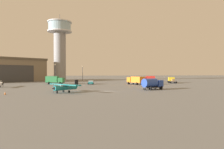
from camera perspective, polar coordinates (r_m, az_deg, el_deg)
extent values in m
plane|color=slate|center=(47.89, -2.48, -4.82)|extent=(400.00, 400.00, 0.00)
cylinder|color=gray|center=(110.28, -14.77, 5.08)|extent=(6.29, 6.29, 25.97)
cylinder|color=silver|center=(112.07, -14.79, 11.86)|extent=(12.81, 12.81, 0.60)
cylinder|color=#99B7C6|center=(112.58, -14.79, 13.12)|extent=(11.79, 11.79, 4.41)
cylinder|color=silver|center=(113.13, -14.80, 14.33)|extent=(12.81, 12.81, 0.50)
cylinder|color=#38383D|center=(113.68, -14.80, 15.43)|extent=(0.16, 0.16, 4.00)
cube|color=#7A6B56|center=(107.99, -27.77, 0.93)|extent=(36.01, 34.31, 10.24)
cube|color=brown|center=(108.16, -27.79, 3.91)|extent=(36.85, 35.15, 1.00)
cube|color=#38383A|center=(98.46, -26.01, 0.22)|extent=(13.11, 10.36, 7.68)
cylinder|color=teal|center=(45.82, -13.22, -3.64)|extent=(5.06, 4.91, 1.17)
cone|color=#38383D|center=(43.97, -16.51, -3.84)|extent=(1.18, 1.18, 0.82)
cube|color=#38383D|center=(43.97, -16.51, -3.84)|extent=(0.11, 0.11, 1.79)
cube|color=teal|center=(45.60, -13.51, -2.81)|extent=(7.54, 7.80, 0.19)
cylinder|color=black|center=(46.83, -14.62, -3.19)|extent=(0.70, 0.72, 1.28)
cylinder|color=black|center=(44.43, -12.33, -3.40)|extent=(0.70, 0.72, 1.28)
cube|color=#99B7C6|center=(45.11, -14.37, -3.31)|extent=(1.40, 1.39, 0.66)
cone|color=teal|center=(47.80, -10.20, -3.34)|extent=(1.56, 1.55, 0.88)
cube|color=black|center=(47.75, -10.20, -2.44)|extent=(0.83, 0.80, 1.60)
cube|color=teal|center=(47.79, -10.20, -3.17)|extent=(2.57, 2.63, 0.09)
cylinder|color=black|center=(44.56, -15.54, -4.90)|extent=(0.50, 0.52, 0.57)
cylinder|color=black|center=(46.83, -13.81, -4.62)|extent=(0.50, 0.52, 0.57)
cylinder|color=black|center=(45.19, -12.23, -4.81)|extent=(0.50, 0.52, 0.57)
cone|color=#38383D|center=(67.47, -28.84, -2.35)|extent=(0.82, 0.79, 0.78)
cube|color=#38383D|center=(67.47, -28.84, -2.35)|extent=(0.06, 0.09, 1.71)
cylinder|color=black|center=(67.83, -29.52, -3.04)|extent=(0.16, 0.54, 0.54)
cube|color=#38383D|center=(85.38, 16.96, -1.97)|extent=(3.06, 5.85, 0.24)
cube|color=gold|center=(87.30, 16.69, -1.29)|extent=(2.71, 2.03, 1.67)
cube|color=#99B7C6|center=(87.99, 16.59, -1.05)|extent=(2.04, 0.51, 0.83)
cube|color=brown|center=(84.47, 17.09, -1.87)|extent=(3.15, 4.13, 0.16)
cube|color=#997547|center=(84.08, 17.15, -1.52)|extent=(1.06, 1.06, 0.90)
cylinder|color=black|center=(87.07, 15.99, -2.00)|extent=(1.04, 0.48, 1.00)
cylinder|color=black|center=(87.52, 17.40, -1.99)|extent=(1.04, 0.48, 1.00)
cylinder|color=black|center=(83.53, 16.46, -2.11)|extent=(1.04, 0.48, 1.00)
cylinder|color=black|center=(84.00, 17.93, -2.10)|extent=(1.04, 0.48, 1.00)
cube|color=#38383D|center=(88.60, 10.38, -1.85)|extent=(5.90, 2.47, 0.24)
cube|color=red|center=(88.22, 9.06, -1.22)|extent=(1.86, 2.40, 1.75)
cube|color=#99B7C6|center=(88.10, 8.59, -0.99)|extent=(0.31, 1.88, 0.87)
cylinder|color=red|center=(88.73, 10.98, -1.09)|extent=(4.05, 2.56, 2.11)
cylinder|color=black|center=(87.29, 9.20, -1.97)|extent=(0.40, 1.03, 1.00)
cylinder|color=black|center=(89.26, 9.00, -1.91)|extent=(0.40, 1.03, 1.00)
cylinder|color=black|center=(87.95, 11.59, -1.95)|extent=(0.40, 1.03, 1.00)
cylinder|color=black|center=(89.91, 11.34, -1.89)|extent=(0.40, 1.03, 1.00)
cube|color=#38383D|center=(76.88, -16.03, -2.27)|extent=(6.88, 3.53, 0.24)
cube|color=#287A42|center=(75.86, -14.40, -1.56)|extent=(2.40, 2.66, 1.72)
cube|color=#99B7C6|center=(75.51, -13.79, -1.31)|extent=(0.59, 1.86, 0.86)
cube|color=#287A42|center=(77.28, -16.76, -1.32)|extent=(4.92, 3.37, 2.27)
cylinder|color=black|center=(76.87, -14.14, -2.35)|extent=(0.54, 1.04, 1.00)
cylinder|color=black|center=(75.02, -14.75, -2.43)|extent=(0.54, 1.04, 1.00)
cylinder|color=black|center=(78.65, -17.04, -2.29)|extent=(0.54, 1.04, 1.00)
cylinder|color=black|center=(76.84, -17.70, -2.37)|extent=(0.54, 1.04, 1.00)
cube|color=#38383D|center=(52.87, 11.53, -3.63)|extent=(6.12, 4.38, 0.24)
cube|color=#2847A8|center=(54.35, 13.10, -2.48)|extent=(2.54, 2.82, 1.71)
cube|color=#99B7C6|center=(54.91, 13.65, -2.09)|extent=(0.98, 1.79, 0.85)
cylinder|color=#2847A8|center=(52.09, 10.79, -2.34)|extent=(4.54, 3.78, 2.21)
cylinder|color=black|center=(55.09, 12.25, -3.58)|extent=(0.70, 1.01, 1.00)
cylinder|color=black|center=(53.69, 13.88, -3.70)|extent=(0.70, 1.01, 1.00)
cylinder|color=black|center=(52.37, 9.35, -3.80)|extent=(0.70, 1.01, 1.00)
cylinder|color=black|center=(50.88, 10.99, -3.93)|extent=(0.70, 1.01, 1.00)
cube|color=#38383D|center=(73.23, 6.79, -2.40)|extent=(5.22, 7.04, 0.24)
cube|color=orange|center=(75.01, 5.48, -1.50)|extent=(3.19, 2.96, 1.90)
cube|color=#99B7C6|center=(75.67, 5.02, -1.19)|extent=(1.94, 1.15, 0.95)
cube|color=orange|center=(72.36, 7.40, -1.47)|extent=(4.55, 5.35, 2.19)
cylinder|color=black|center=(74.24, 4.85, -2.44)|extent=(1.01, 0.73, 1.00)
cylinder|color=black|center=(75.79, 6.17, -2.38)|extent=(1.01, 0.73, 1.00)
cylinder|color=black|center=(70.94, 7.27, -2.60)|extent=(1.01, 0.73, 1.00)
cylinder|color=black|center=(72.56, 8.59, -2.52)|extent=(1.01, 0.73, 1.00)
cube|color=teal|center=(74.91, -6.15, -2.34)|extent=(1.88, 4.52, 0.55)
cube|color=#99B7C6|center=(74.66, -6.15, -1.95)|extent=(1.67, 2.54, 0.50)
cylinder|color=black|center=(76.41, -6.78, -2.49)|extent=(0.64, 0.18, 0.64)
cylinder|color=black|center=(76.42, -5.53, -2.49)|extent=(0.64, 0.18, 0.64)
cylinder|color=black|center=(73.45, -6.81, -2.62)|extent=(0.64, 0.18, 0.64)
cylinder|color=black|center=(73.46, -5.50, -2.62)|extent=(0.64, 0.18, 0.64)
cylinder|color=#38383D|center=(101.71, -8.47, 0.16)|extent=(0.18, 0.18, 7.17)
sphere|color=#F9E5B2|center=(101.74, -8.48, 2.30)|extent=(0.44, 0.44, 0.44)
cylinder|color=#38383D|center=(89.40, -15.98, 0.19)|extent=(0.18, 0.18, 7.60)
sphere|color=#F9E5B2|center=(89.45, -15.99, 2.77)|extent=(0.44, 0.44, 0.44)
cube|color=black|center=(58.07, -11.76, -3.83)|extent=(0.36, 0.36, 0.04)
cone|color=orange|center=(58.05, -11.76, -3.55)|extent=(0.30, 0.30, 0.53)
cylinder|color=white|center=(58.04, -11.76, -3.52)|extent=(0.21, 0.21, 0.08)
cube|color=black|center=(46.09, -28.40, -5.10)|extent=(0.36, 0.36, 0.04)
cone|color=orange|center=(46.06, -28.40, -4.66)|extent=(0.30, 0.30, 0.67)
cylinder|color=white|center=(46.05, -28.40, -4.62)|extent=(0.21, 0.21, 0.08)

